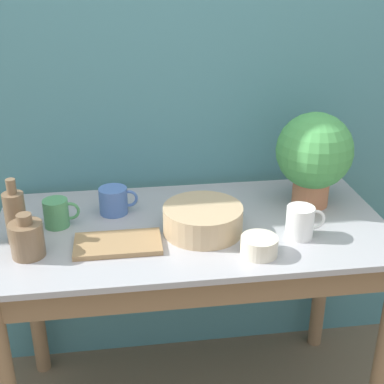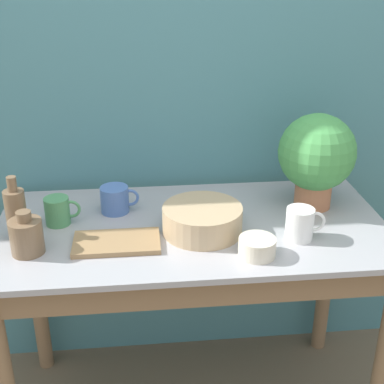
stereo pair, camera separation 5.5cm
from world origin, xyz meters
name	(u,v)px [view 2 (the right image)]	position (x,y,z in m)	size (l,w,h in m)	color
wall_back	(181,78)	(0.00, 0.72, 1.20)	(6.00, 0.05, 2.40)	teal
counter_table	(193,269)	(0.00, 0.30, 0.64)	(1.30, 0.66, 0.79)	#846647
potted_plant	(317,155)	(0.44, 0.43, 0.99)	(0.27, 0.27, 0.34)	#B7704C
bowl_wash_large	(202,220)	(0.03, 0.28, 0.84)	(0.26, 0.26, 0.09)	tan
bottle_tall	(16,214)	(-0.55, 0.29, 0.88)	(0.07, 0.07, 0.21)	brown
bottle_short	(26,236)	(-0.51, 0.20, 0.85)	(0.10, 0.10, 0.14)	brown
mug_blue	(115,199)	(-0.25, 0.46, 0.84)	(0.13, 0.10, 0.09)	#4C70B7
mug_white	(300,224)	(0.33, 0.20, 0.85)	(0.13, 0.09, 0.10)	white
mug_green	(58,211)	(-0.44, 0.38, 0.84)	(0.12, 0.08, 0.09)	#4C935B
bowl_small_cream	(257,247)	(0.17, 0.12, 0.82)	(0.11, 0.11, 0.06)	beige
tray_board	(117,242)	(-0.25, 0.22, 0.80)	(0.27, 0.15, 0.02)	#99754C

